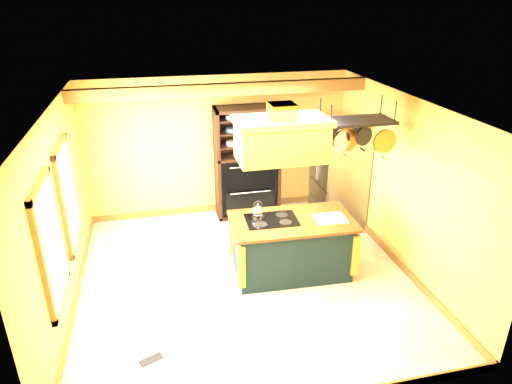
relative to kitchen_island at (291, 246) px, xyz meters
name	(u,v)px	position (x,y,z in m)	size (l,w,h in m)	color
floor	(246,278)	(-0.73, -0.03, -0.47)	(5.00, 5.00, 0.00)	beige
ceiling	(244,106)	(-0.73, -0.03, 2.23)	(5.00, 5.00, 0.00)	white
wall_back	(219,146)	(-0.73, 2.47, 0.88)	(5.00, 0.02, 2.70)	gold
wall_front	(299,308)	(-0.73, -2.53, 0.88)	(5.00, 0.02, 2.70)	gold
wall_left	(60,217)	(-3.23, -0.03, 0.88)	(0.02, 5.00, 2.70)	gold
wall_right	(403,184)	(1.77, -0.03, 0.88)	(0.02, 5.00, 2.70)	gold
ceiling_beam	(223,90)	(-0.73, 1.67, 2.12)	(5.00, 0.15, 0.20)	olive
window_near	(51,244)	(-3.19, -0.83, 0.93)	(0.06, 1.06, 1.56)	olive
window_far	(68,195)	(-3.19, 0.57, 0.93)	(0.06, 1.06, 1.56)	olive
kitchen_island	(291,246)	(0.00, 0.00, 0.00)	(1.90, 1.11, 1.11)	black
range_hood	(282,137)	(-0.20, 0.00, 1.76)	(1.31, 0.74, 0.80)	#AF762B
pot_rack	(357,129)	(0.92, 0.00, 1.80)	(1.16, 0.53, 0.78)	black
refrigerator	(338,178)	(1.35, 1.46, 0.44)	(0.81, 0.96, 1.87)	gray
hutch	(247,173)	(-0.23, 2.24, 0.38)	(1.22, 0.56, 2.16)	black
floor_register	(151,359)	(-2.20, -1.44, -0.46)	(0.28, 0.12, 0.01)	black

